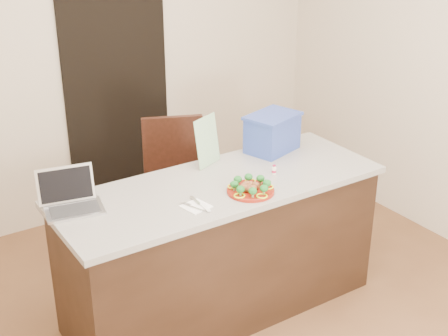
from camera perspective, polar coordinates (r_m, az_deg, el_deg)
ground at (r=4.12m, az=1.66°, el=-14.29°), size 4.00×4.00×0.00m
room_shell at (r=3.37m, az=1.99°, el=7.87°), size 4.00×4.00×4.00m
doorway at (r=5.26m, az=-9.70°, el=6.50°), size 0.90×0.02×2.00m
island at (r=4.03m, az=-0.30°, el=-7.28°), size 2.06×0.76×0.92m
plate at (r=3.70m, az=2.44°, el=-2.07°), size 0.28×0.28×0.02m
meatballs at (r=3.69m, az=2.39°, el=-1.69°), size 0.11×0.12×0.04m
broccoli at (r=3.68m, az=2.45°, el=-1.45°), size 0.24×0.24×0.04m
pepper_rings at (r=3.69m, az=2.44°, el=-1.93°), size 0.28×0.27×0.01m
napkin at (r=3.53m, az=-2.59°, el=-3.53°), size 0.16×0.16×0.01m
fork at (r=3.53m, az=-2.95°, el=-3.46°), size 0.06×0.16×0.00m
knife at (r=3.53m, az=-2.01°, el=-3.43°), size 0.03×0.22×0.01m
yogurt_bottle at (r=3.93m, az=4.60°, el=-0.21°), size 0.03×0.03×0.06m
laptop at (r=3.60m, az=-13.89°, el=-2.65°), size 0.36×0.31×0.23m
leaflet at (r=4.01m, az=-1.55°, el=2.47°), size 0.23×0.14×0.32m
blue_box at (r=4.25m, az=4.44°, el=3.26°), size 0.42×0.35×0.26m
chair at (r=4.71m, az=-3.96°, el=-0.77°), size 0.59×0.61×1.03m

